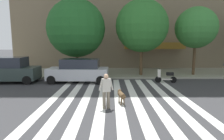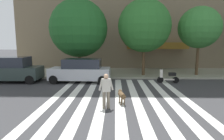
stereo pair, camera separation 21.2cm
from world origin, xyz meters
name	(u,v)px [view 1 (the left image)]	position (x,y,z in m)	size (l,w,h in m)	color
ground_plane	(91,109)	(0.00, 7.33, 0.00)	(160.00, 160.00, 0.00)	#353538
sidewalk_far	(102,73)	(0.00, 17.67, 0.07)	(80.00, 6.00, 0.15)	gray
crosswalk_stripes	(120,109)	(1.35, 7.33, 0.00)	(7.65, 14.07, 0.01)	silver
parked_car_near_curb	(9,70)	(-6.99, 13.41, 0.93)	(4.58, 2.11, 1.97)	#2C3937
parked_car_behind_first	(79,71)	(-1.56, 13.40, 0.90)	(4.68, 2.03, 1.83)	#B5B9C1
parked_scooter	(166,77)	(5.16, 13.16, 0.48)	(1.63, 0.50, 1.11)	black
street_tree_nearest	(76,28)	(-2.15, 16.08, 4.34)	(5.16, 5.16, 6.77)	#4C3823
street_tree_middle	(142,26)	(3.68, 15.92, 4.53)	(4.64, 4.64, 6.70)	#4C3823
street_tree_further	(196,28)	(8.56, 16.09, 4.39)	(3.67, 3.67, 6.08)	#4C3823
pedestrian_dog_walker	(106,89)	(0.71, 7.44, 0.93)	(0.71, 0.31, 1.64)	#6B6051
dog_on_leash	(121,95)	(1.45, 8.18, 0.44)	(0.39, 1.04, 0.65)	brown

